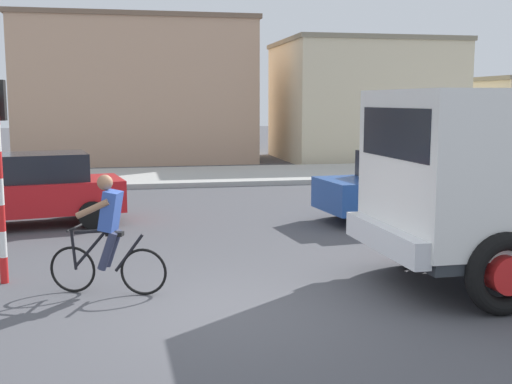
# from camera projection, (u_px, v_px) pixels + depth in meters

# --- Properties ---
(ground_plane) EXTENTS (120.00, 120.00, 0.00)m
(ground_plane) POSITION_uv_depth(u_px,v_px,m) (229.00, 310.00, 8.47)
(ground_plane) COLOR #4C4C51
(sidewalk_far) EXTENTS (80.00, 5.00, 0.16)m
(sidewalk_far) POSITION_uv_depth(u_px,v_px,m) (165.00, 177.00, 22.57)
(sidewalk_far) COLOR #ADADA8
(sidewalk_far) RESTS_ON ground
(cyclist) EXTENTS (1.65, 0.69, 1.72)m
(cyclist) POSITION_uv_depth(u_px,v_px,m) (108.00, 235.00, 9.05)
(cyclist) COLOR black
(cyclist) RESTS_ON ground
(car_red_near) EXTENTS (4.16, 2.20, 1.60)m
(car_red_near) POSITION_uv_depth(u_px,v_px,m) (408.00, 185.00, 14.69)
(car_red_near) COLOR #234C9E
(car_red_near) RESTS_ON ground
(car_white_mid) EXTENTS (4.24, 2.41, 1.60)m
(car_white_mid) POSITION_uv_depth(u_px,v_px,m) (30.00, 189.00, 14.05)
(car_white_mid) COLOR red
(car_white_mid) RESTS_ON ground
(building_mid_block) EXTENTS (10.42, 7.35, 6.36)m
(building_mid_block) POSITION_uv_depth(u_px,v_px,m) (137.00, 91.00, 29.78)
(building_mid_block) COLOR tan
(building_mid_block) RESTS_ON ground
(building_corner_right) EXTENTS (7.78, 6.62, 5.49)m
(building_corner_right) POSITION_uv_depth(u_px,v_px,m) (362.00, 100.00, 30.08)
(building_corner_right) COLOR beige
(building_corner_right) RESTS_ON ground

